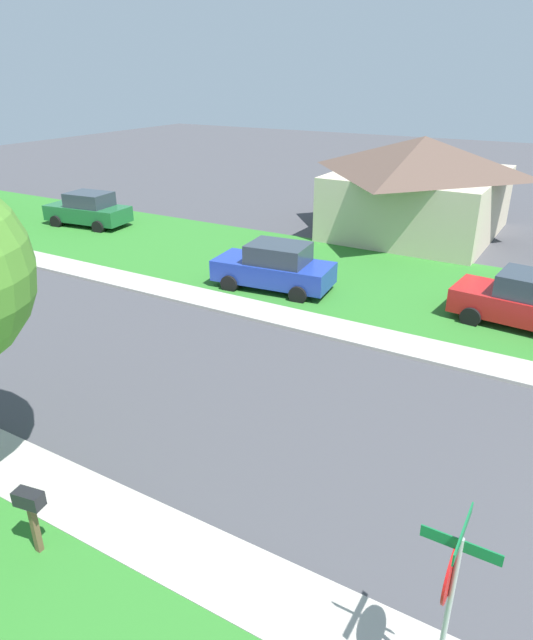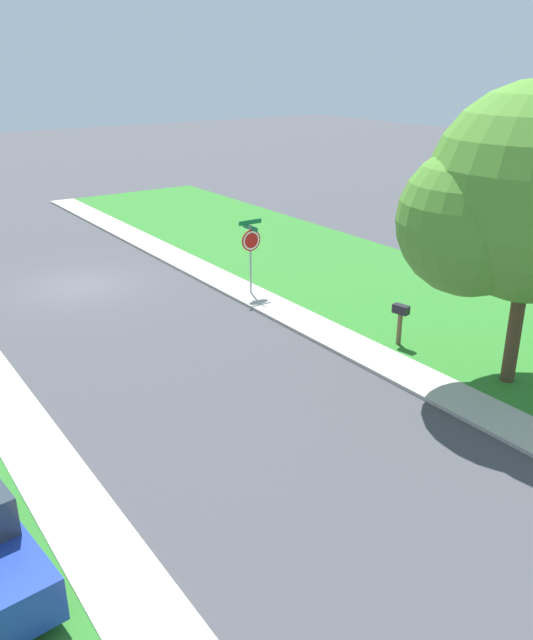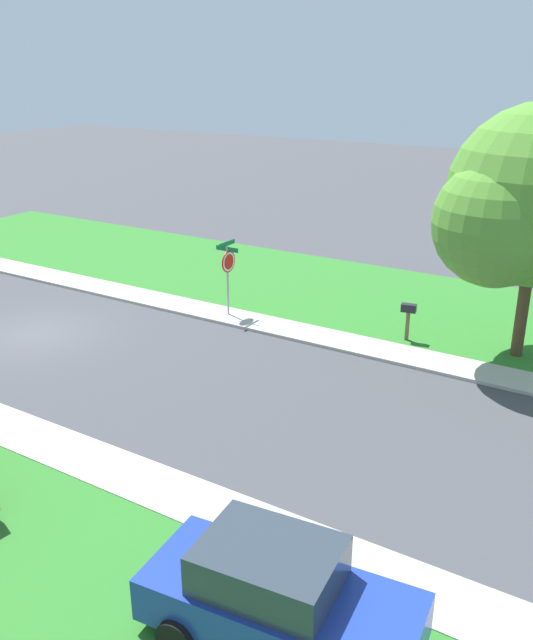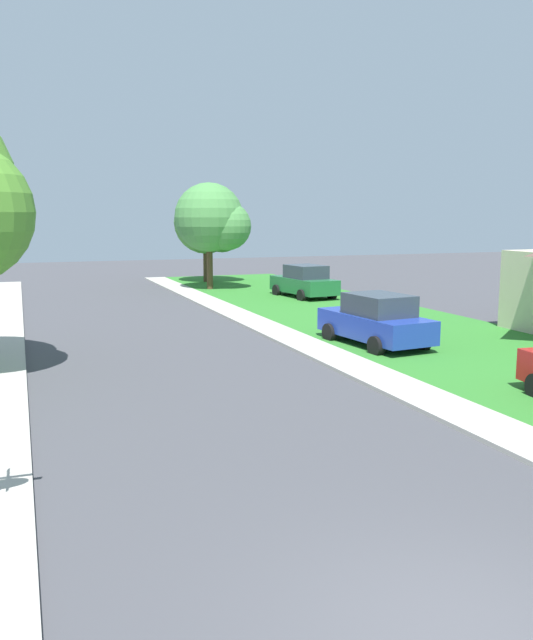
# 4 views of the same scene
# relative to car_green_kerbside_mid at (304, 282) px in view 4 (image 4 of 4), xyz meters

# --- Properties ---
(ground_plane) EXTENTS (120.00, 120.00, 0.00)m
(ground_plane) POSITION_rel_car_green_kerbside_mid_xyz_m (-9.90, -26.19, -0.87)
(ground_plane) COLOR #424247
(sidewalk_east) EXTENTS (1.40, 56.00, 0.10)m
(sidewalk_east) POSITION_rel_car_green_kerbside_mid_xyz_m (-5.20, -14.19, -0.82)
(sidewalk_east) COLOR #ADA89E
(sidewalk_east) RESTS_ON ground
(lawn_east) EXTENTS (8.00, 56.00, 0.08)m
(lawn_east) POSITION_rel_car_green_kerbside_mid_xyz_m (-0.50, -14.19, -0.83)
(lawn_east) COLOR #2D7528
(lawn_east) RESTS_ON ground
(car_green_kerbside_mid) EXTENTS (2.40, 4.48, 1.76)m
(car_green_kerbside_mid) POSITION_rel_car_green_kerbside_mid_xyz_m (0.00, 0.00, 0.00)
(car_green_kerbside_mid) COLOR #1E6033
(car_green_kerbside_mid) RESTS_ON ground
(car_blue_far_down_street) EXTENTS (2.36, 4.46, 1.76)m
(car_blue_far_down_street) POSITION_rel_car_green_kerbside_mid_xyz_m (-3.09, -12.67, 0.00)
(car_blue_far_down_street) COLOR #1E389E
(car_blue_far_down_street) RESTS_ON ground
(tree_across_left) EXTENTS (4.34, 4.04, 5.92)m
(tree_across_left) POSITION_rel_car_green_kerbside_mid_xyz_m (-2.39, 9.60, 2.89)
(tree_across_left) COLOR #4C3823
(tree_across_left) RESTS_ON ground
(tree_corner_large) EXTENTS (4.26, 3.96, 6.19)m
(tree_corner_large) POSITION_rel_car_green_kerbside_mid_xyz_m (-3.37, 5.29, 3.20)
(tree_corner_large) COLOR #4C3823
(tree_corner_large) RESTS_ON ground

